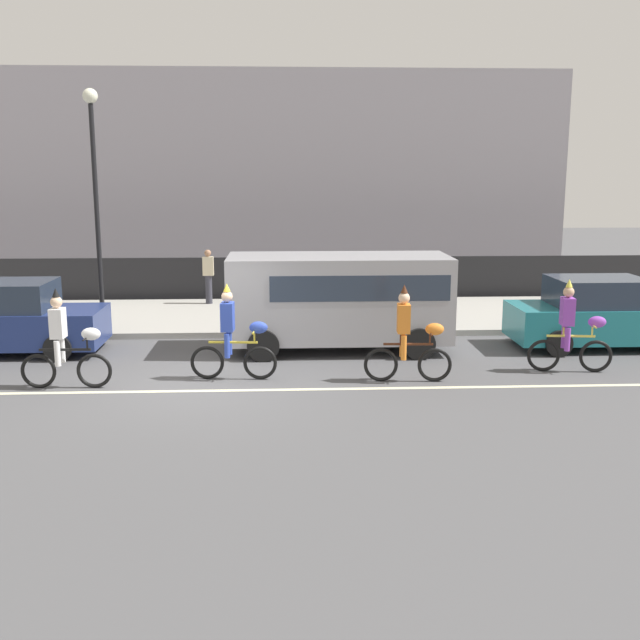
# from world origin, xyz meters

# --- Properties ---
(ground_plane) EXTENTS (80.00, 80.00, 0.00)m
(ground_plane) POSITION_xyz_m (0.00, 0.00, 0.00)
(ground_plane) COLOR #4C4C4F
(road_centre_line) EXTENTS (36.00, 0.14, 0.01)m
(road_centre_line) POSITION_xyz_m (0.00, -0.50, 0.00)
(road_centre_line) COLOR beige
(road_centre_line) RESTS_ON ground
(sidewalk_curb) EXTENTS (60.00, 5.00, 0.15)m
(sidewalk_curb) POSITION_xyz_m (0.00, 6.50, 0.07)
(sidewalk_curb) COLOR #9E9B93
(sidewalk_curb) RESTS_ON ground
(fence_line) EXTENTS (40.00, 0.08, 1.40)m
(fence_line) POSITION_xyz_m (0.00, 9.40, 0.70)
(fence_line) COLOR black
(fence_line) RESTS_ON ground
(building_backdrop) EXTENTS (28.00, 8.00, 7.74)m
(building_backdrop) POSITION_xyz_m (-1.85, 18.00, 3.87)
(building_backdrop) COLOR #99939E
(building_backdrop) RESTS_ON ground
(parade_cyclist_zebra) EXTENTS (1.72, 0.50, 1.92)m
(parade_cyclist_zebra) POSITION_xyz_m (-2.59, -0.18, 0.84)
(parade_cyclist_zebra) COLOR black
(parade_cyclist_zebra) RESTS_ON ground
(parade_cyclist_cobalt) EXTENTS (1.72, 0.50, 1.92)m
(parade_cyclist_cobalt) POSITION_xyz_m (0.53, 0.29, 0.84)
(parade_cyclist_cobalt) COLOR black
(parade_cyclist_cobalt) RESTS_ON ground
(parade_cyclist_orange) EXTENTS (1.72, 0.50, 1.92)m
(parade_cyclist_orange) POSITION_xyz_m (3.94, -0.04, 0.84)
(parade_cyclist_orange) COLOR black
(parade_cyclist_orange) RESTS_ON ground
(parade_cyclist_purple) EXTENTS (1.72, 0.50, 1.92)m
(parade_cyclist_purple) POSITION_xyz_m (7.38, 0.53, 0.84)
(parade_cyclist_purple) COLOR black
(parade_cyclist_purple) RESTS_ON ground
(parked_van_grey) EXTENTS (5.00, 2.22, 2.18)m
(parked_van_grey) POSITION_xyz_m (2.84, 2.70, 1.28)
(parked_van_grey) COLOR #99999E
(parked_van_grey) RESTS_ON ground
(parked_car_navy) EXTENTS (4.10, 1.92, 1.64)m
(parked_car_navy) POSITION_xyz_m (-4.66, 2.73, 0.78)
(parked_car_navy) COLOR navy
(parked_car_navy) RESTS_ON ground
(parked_car_teal) EXTENTS (4.10, 1.92, 1.64)m
(parked_car_teal) POSITION_xyz_m (8.85, 2.65, 0.78)
(parked_car_teal) COLOR #1E727A
(parked_car_teal) RESTS_ON ground
(street_lamp_post) EXTENTS (0.36, 0.36, 5.86)m
(street_lamp_post) POSITION_xyz_m (-3.09, 4.84, 3.99)
(street_lamp_post) COLOR black
(street_lamp_post) RESTS_ON sidewalk_curb
(pedestrian_onlooker) EXTENTS (0.32, 0.20, 1.62)m
(pedestrian_onlooker) POSITION_xyz_m (-0.73, 8.19, 1.01)
(pedestrian_onlooker) COLOR #33333D
(pedestrian_onlooker) RESTS_ON sidewalk_curb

